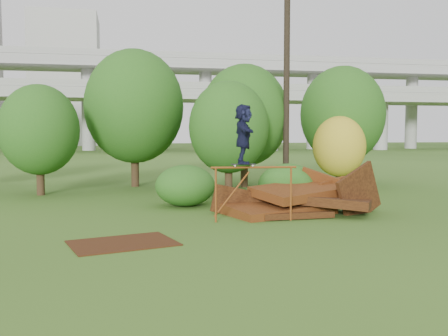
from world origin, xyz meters
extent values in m
plane|color=#2D5116|center=(0.00, 0.00, 0.00)|extent=(240.00, 240.00, 0.00)
cube|color=#461F0C|center=(1.21, 3.04, 0.18)|extent=(3.79, 2.95, 0.56)
cube|color=black|center=(2.71, 2.74, 0.42)|extent=(3.40, 3.03, 0.56)
cube|color=#461F0C|center=(2.01, 3.24, 0.70)|extent=(3.41, 2.85, 0.61)
cube|color=black|center=(3.81, 2.54, 0.65)|extent=(2.04, 1.05, 2.14)
cube|color=#461F0C|center=(3.01, 4.04, 0.55)|extent=(1.58, 1.29, 1.83)
cube|color=black|center=(0.01, 3.44, 0.35)|extent=(1.96, 0.13, 1.26)
cube|color=black|center=(1.51, 1.84, 0.12)|extent=(2.28, 0.30, 0.19)
cube|color=#461F0C|center=(3.41, 3.74, 0.95)|extent=(1.25, 0.72, 0.32)
cylinder|color=brown|center=(-1.07, 1.89, 0.81)|extent=(0.06, 0.06, 1.62)
cylinder|color=brown|center=(1.20, 1.74, 0.81)|extent=(0.06, 0.06, 1.62)
cylinder|color=brown|center=(0.07, 1.81, 1.62)|extent=(2.57, 0.24, 0.06)
cube|color=black|center=(-0.25, 1.84, 1.72)|extent=(0.74, 0.24, 0.02)
cylinder|color=beige|center=(-0.51, 1.77, 1.68)|extent=(0.05, 0.03, 0.05)
cylinder|color=beige|center=(-0.50, 1.93, 1.68)|extent=(0.05, 0.03, 0.05)
cylinder|color=beige|center=(0.01, 1.74, 1.68)|extent=(0.05, 0.03, 0.05)
cylinder|color=beige|center=(0.02, 1.90, 1.68)|extent=(0.05, 0.03, 0.05)
imported|color=black|center=(-0.25, 1.84, 2.61)|extent=(0.85, 1.70, 1.76)
cube|color=#3A1C0C|center=(-3.76, -0.48, 0.01)|extent=(2.78, 2.31, 0.03)
cylinder|color=black|center=(-7.21, 9.73, 0.77)|extent=(0.33, 0.33, 1.53)
ellipsoid|color=#144813|center=(-7.21, 9.73, 2.78)|extent=(3.33, 3.33, 3.83)
cylinder|color=black|center=(-3.19, 12.43, 1.07)|extent=(0.38, 0.38, 2.13)
ellipsoid|color=#144813|center=(-3.19, 12.43, 3.94)|extent=(4.83, 4.83, 5.55)
cylinder|color=black|center=(0.74, 8.69, 0.80)|extent=(0.34, 0.34, 1.59)
ellipsoid|color=#144813|center=(0.74, 8.69, 2.90)|extent=(3.47, 3.47, 3.99)
cylinder|color=black|center=(2.04, 11.15, 0.94)|extent=(0.36, 0.36, 1.88)
ellipsoid|color=#144813|center=(2.04, 11.15, 3.49)|extent=(4.30, 4.30, 4.95)
cylinder|color=black|center=(6.27, 9.59, 0.54)|extent=(0.29, 0.29, 1.07)
ellipsoid|color=#A58C19|center=(6.27, 9.59, 2.01)|extent=(2.49, 2.49, 2.87)
cylinder|color=black|center=(7.40, 11.75, 0.99)|extent=(0.37, 0.37, 1.97)
ellipsoid|color=#144813|center=(7.40, 11.75, 3.60)|extent=(4.34, 4.34, 4.99)
ellipsoid|color=#144813|center=(-1.56, 5.31, 0.75)|extent=(2.16, 1.99, 1.50)
ellipsoid|color=#144813|center=(2.11, 4.73, 0.77)|extent=(2.17, 1.99, 1.54)
cylinder|color=black|center=(3.67, 9.66, 5.04)|extent=(0.28, 0.28, 10.07)
cube|color=gray|center=(0.00, 60.00, 8.00)|extent=(160.00, 9.00, 1.40)
cube|color=gray|center=(0.00, 66.00, 13.00)|extent=(160.00, 9.00, 1.40)
cylinder|color=gray|center=(-18.00, 60.00, 4.00)|extent=(2.20, 2.20, 8.00)
cylinder|color=gray|center=(0.00, 60.00, 4.00)|extent=(2.20, 2.20, 8.00)
cylinder|color=gray|center=(18.00, 60.00, 4.00)|extent=(2.20, 2.20, 8.00)
cube|color=#9E9E99|center=(-16.00, 102.00, 14.00)|extent=(14.00, 14.00, 28.00)
camera|label=1|loc=(-3.69, -12.46, 2.63)|focal=40.00mm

